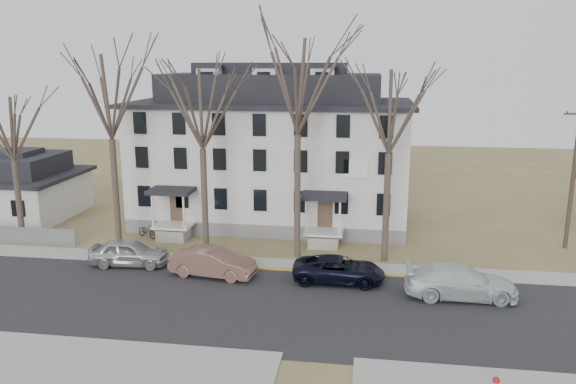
% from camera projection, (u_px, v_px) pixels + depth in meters
% --- Properties ---
extents(ground, '(120.00, 120.00, 0.00)m').
position_uv_depth(ground, '(250.00, 324.00, 26.57)').
color(ground, olive).
rests_on(ground, ground).
extents(main_road, '(120.00, 10.00, 0.04)m').
position_uv_depth(main_road, '(258.00, 306.00, 28.50)').
color(main_road, '#27272A').
rests_on(main_road, ground).
extents(far_sidewalk, '(120.00, 2.00, 0.08)m').
position_uv_depth(far_sidewalk, '(277.00, 265.00, 34.28)').
color(far_sidewalk, '#A09F97').
rests_on(far_sidewalk, ground).
extents(near_sidewalk_left, '(20.00, 5.00, 0.08)m').
position_uv_depth(near_sidewalk_left, '(32.00, 367.00, 22.88)').
color(near_sidewalk_left, '#A09F97').
rests_on(near_sidewalk_left, ground).
extents(yellow_curb, '(14.00, 0.25, 0.06)m').
position_uv_depth(yellow_curb, '(359.00, 275.00, 32.70)').
color(yellow_curb, gold).
rests_on(yellow_curb, ground).
extents(boarding_house, '(20.80, 12.36, 12.05)m').
position_uv_depth(boarding_house, '(272.00, 152.00, 42.93)').
color(boarding_house, slate).
rests_on(boarding_house, ground).
extents(small_house, '(8.70, 8.70, 5.00)m').
position_uv_depth(small_house, '(21.00, 189.00, 44.58)').
color(small_house, silver).
rests_on(small_house, ground).
extents(tree_far_left, '(8.40, 8.40, 13.72)m').
position_uv_depth(tree_far_left, '(108.00, 91.00, 35.21)').
color(tree_far_left, '#473B31').
rests_on(tree_far_left, ground).
extents(tree_mid_left, '(7.80, 7.80, 12.74)m').
position_uv_depth(tree_mid_left, '(201.00, 104.00, 34.53)').
color(tree_mid_left, '#473B31').
rests_on(tree_mid_left, ground).
extents(tree_center, '(9.00, 9.00, 14.70)m').
position_uv_depth(tree_center, '(298.00, 80.00, 33.35)').
color(tree_center, '#473B31').
rests_on(tree_center, ground).
extents(tree_mid_right, '(7.80, 7.80, 12.74)m').
position_uv_depth(tree_mid_right, '(391.00, 106.00, 32.91)').
color(tree_mid_right, '#473B31').
rests_on(tree_mid_right, ground).
extents(tree_bungalow, '(6.60, 6.60, 10.78)m').
position_uv_depth(tree_bungalow, '(10.00, 124.00, 36.70)').
color(tree_bungalow, '#473B31').
rests_on(tree_bungalow, ground).
extents(utility_pole_far, '(2.00, 0.28, 9.50)m').
position_uv_depth(utility_pole_far, '(573.00, 176.00, 36.33)').
color(utility_pole_far, '#3D3023').
rests_on(utility_pole_far, ground).
extents(car_silver, '(4.89, 2.27, 1.62)m').
position_uv_depth(car_silver, '(129.00, 253.00, 34.02)').
color(car_silver, '#B1B1B1').
rests_on(car_silver, ground).
extents(car_tan, '(5.15, 2.38, 1.64)m').
position_uv_depth(car_tan, '(213.00, 263.00, 32.31)').
color(car_tan, brown).
rests_on(car_tan, ground).
extents(car_navy, '(5.14, 2.37, 1.43)m').
position_uv_depth(car_navy, '(339.00, 270.00, 31.48)').
color(car_navy, black).
rests_on(car_navy, ground).
extents(car_white, '(5.88, 2.55, 1.68)m').
position_uv_depth(car_white, '(461.00, 282.00, 29.40)').
color(car_white, silver).
rests_on(car_white, ground).
extents(bicycle_left, '(1.92, 1.48, 0.97)m').
position_uv_depth(bicycle_left, '(147.00, 232.00, 39.38)').
color(bicycle_left, black).
rests_on(bicycle_left, ground).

